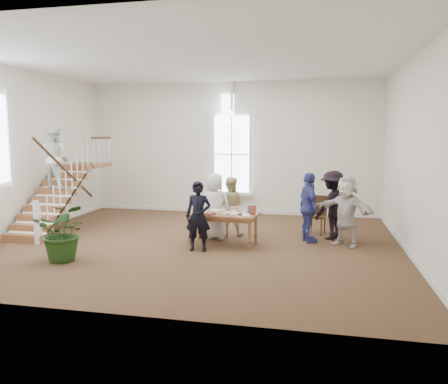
% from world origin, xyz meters
% --- Properties ---
extents(ground, '(10.00, 10.00, 0.00)m').
position_xyz_m(ground, '(0.00, 0.00, 0.00)').
color(ground, '#4A321D').
rests_on(ground, ground).
extents(room_shell, '(10.49, 10.00, 10.00)m').
position_xyz_m(room_shell, '(-0.00, 4.39, 0.40)').
color(room_shell, silver).
rests_on(room_shell, ground).
extents(staircase, '(1.10, 4.10, 2.92)m').
position_xyz_m(staircase, '(-4.34, 0.75, 1.62)').
color(staircase, brown).
rests_on(staircase, ground).
extents(library_table, '(1.77, 0.99, 0.86)m').
position_xyz_m(library_table, '(0.65, -0.04, 0.72)').
color(library_table, brown).
rests_on(library_table, ground).
extents(police_officer, '(0.61, 0.41, 1.64)m').
position_xyz_m(police_officer, '(0.22, -0.68, 0.82)').
color(police_officer, black).
rests_on(police_officer, ground).
extents(elderly_woman, '(0.85, 0.56, 1.73)m').
position_xyz_m(elderly_woman, '(0.32, 0.57, 0.86)').
color(elderly_woman, silver).
rests_on(elderly_woman, ground).
extents(person_yellow, '(0.81, 0.65, 1.59)m').
position_xyz_m(person_yellow, '(0.62, 1.07, 0.80)').
color(person_yellow, '#D5C185').
rests_on(person_yellow, ground).
extents(woman_cluster_a, '(0.77, 1.12, 1.77)m').
position_xyz_m(woman_cluster_a, '(2.71, 0.73, 0.89)').
color(woman_cluster_a, '#383C88').
rests_on(woman_cluster_a, ground).
extents(woman_cluster_b, '(1.25, 1.31, 1.79)m').
position_xyz_m(woman_cluster_b, '(3.31, 1.18, 0.90)').
color(woman_cluster_b, black).
rests_on(woman_cluster_b, ground).
extents(woman_cluster_c, '(1.61, 1.37, 1.74)m').
position_xyz_m(woman_cluster_c, '(3.61, 0.53, 0.87)').
color(woman_cluster_c, silver).
rests_on(woman_cluster_c, ground).
extents(floor_plant, '(1.38, 1.28, 1.27)m').
position_xyz_m(floor_plant, '(-2.38, -2.09, 0.63)').
color(floor_plant, '#1A3812').
rests_on(floor_plant, ground).
extents(side_chair, '(0.56, 0.56, 1.05)m').
position_xyz_m(side_chair, '(2.94, 1.77, 0.59)').
color(side_chair, '#321E0D').
rests_on(side_chair, ground).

